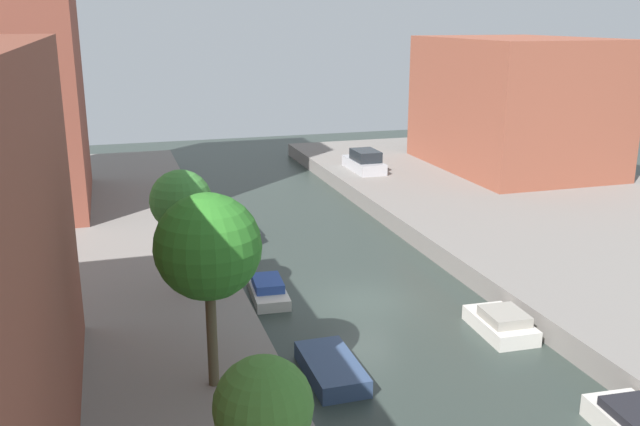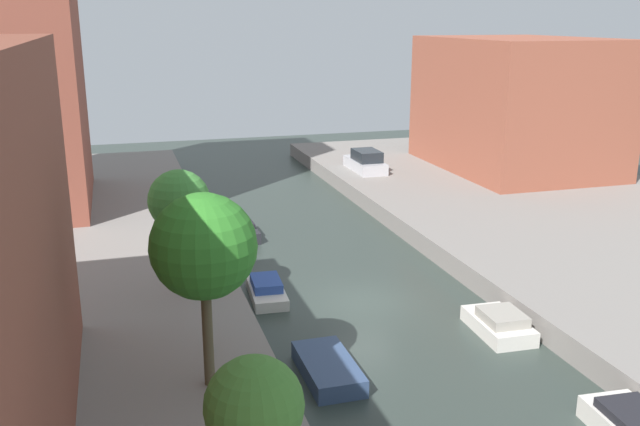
% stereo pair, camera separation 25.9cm
% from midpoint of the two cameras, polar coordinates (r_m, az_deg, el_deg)
% --- Properties ---
extents(ground_plane, '(84.00, 84.00, 0.00)m').
position_cam_midpoint_polar(ground_plane, '(29.37, 3.34, -7.30)').
color(ground_plane, '#2D3833').
extents(low_block_right, '(10.00, 13.99, 9.14)m').
position_cam_midpoint_polar(low_block_right, '(51.66, 15.50, 8.64)').
color(low_block_right, brown).
rests_on(low_block_right, quay_right).
extents(street_tree_0, '(1.94, 1.94, 4.36)m').
position_cam_midpoint_polar(street_tree_0, '(13.76, -5.23, -15.73)').
color(street_tree_0, brown).
rests_on(street_tree_0, quay_left).
extents(street_tree_1, '(3.05, 3.05, 5.83)m').
position_cam_midpoint_polar(street_tree_1, '(19.75, -9.56, -2.82)').
color(street_tree_1, brown).
rests_on(street_tree_1, quay_left).
extents(street_tree_2, '(2.37, 2.37, 4.97)m').
position_cam_midpoint_polar(street_tree_2, '(26.91, -11.63, 0.95)').
color(street_tree_2, brown).
rests_on(street_tree_2, quay_left).
extents(parked_car, '(1.84, 4.40, 1.51)m').
position_cam_midpoint_polar(parked_car, '(49.30, 3.52, 4.21)').
color(parked_car, '#B7B7BC').
rests_on(parked_car, quay_right).
extents(moored_boat_left_2, '(1.66, 3.38, 0.60)m').
position_cam_midpoint_polar(moored_boat_left_2, '(23.53, 0.61, -12.64)').
color(moored_boat_left_2, '#33476B').
rests_on(moored_boat_left_2, ground_plane).
extents(moored_boat_left_3, '(1.61, 3.41, 0.83)m').
position_cam_midpoint_polar(moored_boat_left_3, '(29.72, -4.55, -6.32)').
color(moored_boat_left_3, beige).
rests_on(moored_boat_left_3, ground_plane).
extents(moored_boat_left_4, '(1.45, 3.33, 0.86)m').
position_cam_midpoint_polar(moored_boat_left_4, '(37.84, -6.63, -1.42)').
color(moored_boat_left_4, '#232328').
rests_on(moored_boat_left_4, ground_plane).
extents(moored_boat_right_2, '(1.81, 3.10, 0.96)m').
position_cam_midpoint_polar(moored_boat_right_2, '(27.28, 14.40, -8.76)').
color(moored_boat_right_2, beige).
rests_on(moored_boat_right_2, ground_plane).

